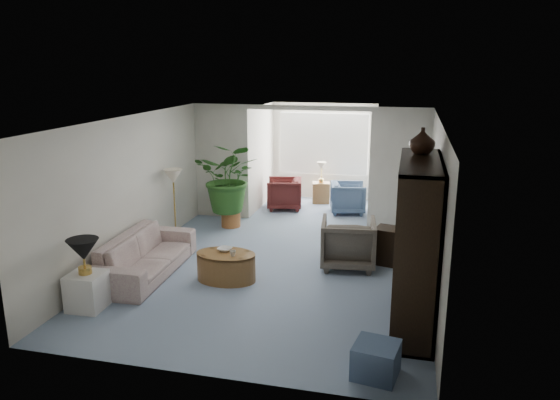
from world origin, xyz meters
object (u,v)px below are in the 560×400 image
(side_table_dark, at_px, (391,246))
(coffee_table, at_px, (226,267))
(table_lamp, at_px, (83,250))
(entertainment_cabinet, at_px, (416,244))
(sunroom_table, at_px, (321,193))
(ottoman, at_px, (376,360))
(cabinet_urn, at_px, (422,141))
(sunroom_chair_blue, at_px, (348,198))
(end_table, at_px, (87,291))
(wingback_chair, at_px, (348,243))
(plant_pot, at_px, (231,219))
(sofa, at_px, (146,255))
(framed_picture, at_px, (435,181))
(sunroom_chair_maroon, at_px, (284,194))
(floor_lamp, at_px, (173,176))
(coffee_cup, at_px, (233,253))
(coffee_bowl, at_px, (225,249))

(side_table_dark, bearing_deg, coffee_table, -151.55)
(table_lamp, distance_m, entertainment_cabinet, 4.47)
(table_lamp, height_order, sunroom_table, table_lamp)
(coffee_table, height_order, ottoman, coffee_table)
(entertainment_cabinet, distance_m, ottoman, 1.72)
(coffee_table, height_order, cabinet_urn, cabinet_urn)
(table_lamp, distance_m, sunroom_chair_blue, 6.53)
(end_table, distance_m, wingback_chair, 4.16)
(plant_pot, bearing_deg, entertainment_cabinet, -42.94)
(sofa, height_order, cabinet_urn, cabinet_urn)
(plant_pot, bearing_deg, sunroom_table, 57.58)
(framed_picture, xyz_separation_m, sofa, (-4.44, -0.37, -1.37))
(end_table, bearing_deg, sunroom_chair_maroon, 75.84)
(floor_lamp, bearing_deg, wingback_chair, -10.86)
(framed_picture, bearing_deg, entertainment_cabinet, -102.66)
(coffee_table, height_order, coffee_cup, coffee_cup)
(sunroom_chair_blue, bearing_deg, sunroom_chair_maroon, 78.98)
(floor_lamp, xyz_separation_m, side_table_dark, (4.14, -0.36, -0.93))
(coffee_table, bearing_deg, end_table, -137.68)
(plant_pot, bearing_deg, coffee_bowl, -73.01)
(sofa, relative_size, wingback_chair, 2.48)
(coffee_table, height_order, wingback_chair, wingback_chair)
(table_lamp, bearing_deg, sunroom_table, 71.33)
(wingback_chair, bearing_deg, ottoman, 95.49)
(coffee_bowl, xyz_separation_m, wingback_chair, (1.85, 0.95, -0.06))
(framed_picture, relative_size, plant_pot, 1.25)
(floor_lamp, distance_m, side_table_dark, 4.26)
(framed_picture, height_order, end_table, framed_picture)
(table_lamp, bearing_deg, coffee_bowl, 45.22)
(sofa, xyz_separation_m, coffee_bowl, (1.30, 0.16, 0.15))
(wingback_chair, relative_size, ottoman, 1.94)
(sunroom_chair_blue, bearing_deg, side_table_dark, -171.29)
(table_lamp, height_order, sunroom_chair_blue, table_lamp)
(sofa, distance_m, side_table_dark, 4.10)
(floor_lamp, height_order, coffee_bowl, floor_lamp)
(plant_pot, xyz_separation_m, sunroom_chair_maroon, (0.77, 1.64, 0.20))
(sunroom_table, bearing_deg, ottoman, -75.94)
(entertainment_cabinet, bearing_deg, framed_picture, 77.34)
(plant_pot, distance_m, sunroom_chair_maroon, 1.82)
(end_table, xyz_separation_m, sunroom_table, (2.21, 6.54, -0.01))
(floor_lamp, distance_m, cabinet_urn, 5.02)
(table_lamp, relative_size, entertainment_cabinet, 0.20)
(ottoman, xyz_separation_m, sunroom_table, (-1.82, 7.27, 0.07))
(coffee_bowl, distance_m, cabinet_urn, 3.48)
(sofa, distance_m, ottoman, 4.36)
(cabinet_urn, xyz_separation_m, sunroom_chair_maroon, (-2.95, 4.60, -1.99))
(sofa, relative_size, coffee_table, 2.38)
(plant_pot, bearing_deg, coffee_cup, -70.48)
(framed_picture, distance_m, coffee_cup, 3.20)
(side_table_dark, xyz_separation_m, plant_pot, (-3.36, 1.39, -0.16))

